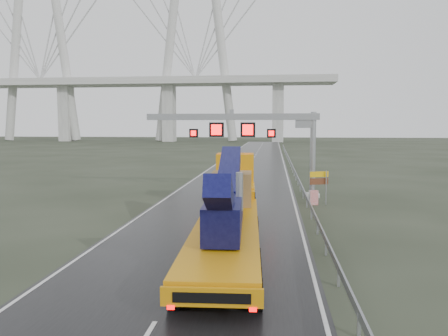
# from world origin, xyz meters

# --- Properties ---
(ground) EXTENTS (400.00, 400.00, 0.00)m
(ground) POSITION_xyz_m (0.00, 0.00, 0.00)
(ground) COLOR #282E20
(ground) RESTS_ON ground
(road) EXTENTS (11.00, 200.00, 0.02)m
(road) POSITION_xyz_m (0.00, 40.00, 0.01)
(road) COLOR black
(road) RESTS_ON ground
(guardrail) EXTENTS (0.20, 140.00, 1.40)m
(guardrail) POSITION_xyz_m (6.10, 30.00, 0.70)
(guardrail) COLOR gray
(guardrail) RESTS_ON ground
(sign_gantry) EXTENTS (14.90, 1.20, 7.42)m
(sign_gantry) POSITION_xyz_m (2.10, 17.99, 5.61)
(sign_gantry) COLOR #ACACA8
(sign_gantry) RESTS_ON ground
(cable_stayed_bridge) EXTENTS (170.00, 14.00, 110.00)m
(cable_stayed_bridge) POSITION_xyz_m (-55.00, 140.00, 50.01)
(cable_stayed_bridge) COLOR #ACACA8
(cable_stayed_bridge) RESTS_ON ground
(heavy_haul_truck) EXTENTS (4.04, 20.75, 4.84)m
(heavy_haul_truck) POSITION_xyz_m (1.18, 5.21, 1.88)
(heavy_haul_truck) COLOR orange
(heavy_haul_truck) RESTS_ON ground
(exit_sign_pair) EXTENTS (1.45, 0.59, 2.61)m
(exit_sign_pair) POSITION_xyz_m (7.10, 14.43, 1.82)
(exit_sign_pair) COLOR #909498
(exit_sign_pair) RESTS_ON ground
(striped_barrier) EXTENTS (0.72, 0.53, 1.10)m
(striped_barrier) POSITION_xyz_m (6.69, 14.21, 0.55)
(striped_barrier) COLOR red
(striped_barrier) RESTS_ON ground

